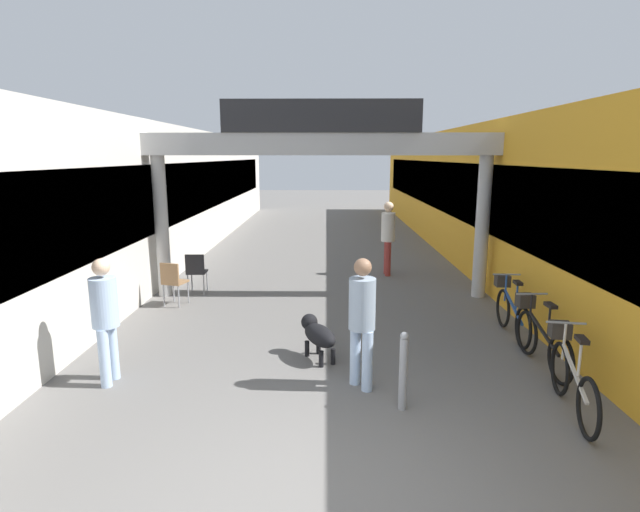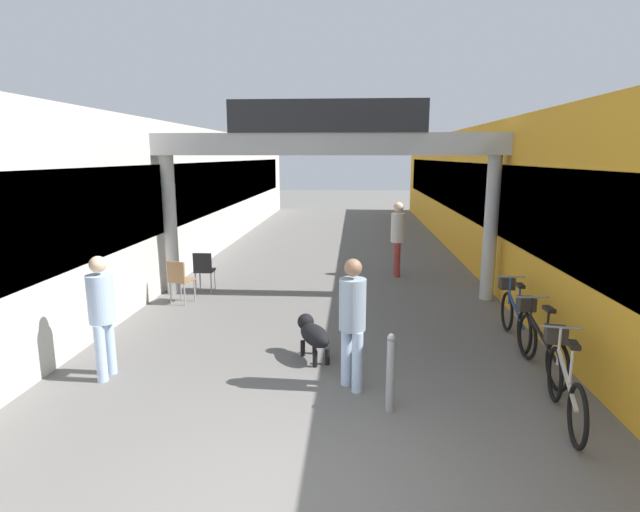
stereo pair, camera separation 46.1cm
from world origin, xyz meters
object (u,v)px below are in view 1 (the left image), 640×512
(bollard_post_metal, at_px, (403,370))
(cafe_chair_wood_nearer, at_px, (173,280))
(bicycle_blue_third, at_px, (511,309))
(cafe_chair_black_farther, at_px, (196,270))
(pedestrian_carrying_crate, at_px, (388,233))
(dog_on_leash, at_px, (318,334))
(pedestrian_with_dog, at_px, (362,315))
(bicycle_black_second, at_px, (540,336))
(pedestrian_companion, at_px, (105,313))
(bicycle_silver_nearest, at_px, (571,374))

(bollard_post_metal, distance_m, cafe_chair_wood_nearer, 5.68)
(bicycle_blue_third, distance_m, cafe_chair_black_farther, 6.37)
(pedestrian_carrying_crate, distance_m, dog_on_leash, 5.61)
(bollard_post_metal, bearing_deg, bicycle_blue_third, 49.43)
(pedestrian_with_dog, distance_m, dog_on_leash, 1.24)
(bollard_post_metal, bearing_deg, bicycle_black_second, 31.54)
(bollard_post_metal, xyz_separation_m, cafe_chair_wood_nearer, (-3.94, 4.09, 0.05))
(pedestrian_carrying_crate, relative_size, bollard_post_metal, 1.92)
(bicycle_blue_third, relative_size, cafe_chair_black_farther, 1.90)
(bicycle_blue_third, height_order, bollard_post_metal, bicycle_blue_third)
(pedestrian_carrying_crate, height_order, cafe_chair_black_farther, pedestrian_carrying_crate)
(dog_on_leash, relative_size, cafe_chair_wood_nearer, 0.97)
(dog_on_leash, height_order, bicycle_black_second, bicycle_black_second)
(bicycle_black_second, height_order, bollard_post_metal, bicycle_black_second)
(bollard_post_metal, bearing_deg, pedestrian_with_dog, 128.60)
(pedestrian_companion, height_order, bicycle_silver_nearest, pedestrian_companion)
(pedestrian_with_dog, xyz_separation_m, bicycle_black_second, (2.59, 0.75, -0.54))
(pedestrian_companion, relative_size, dog_on_leash, 1.95)
(pedestrian_with_dog, xyz_separation_m, bicycle_blue_third, (2.63, 1.97, -0.54))
(bicycle_black_second, relative_size, bicycle_blue_third, 1.00)
(bicycle_black_second, bearing_deg, pedestrian_carrying_crate, 105.36)
(pedestrian_companion, height_order, pedestrian_carrying_crate, pedestrian_carrying_crate)
(pedestrian_companion, xyz_separation_m, cafe_chair_wood_nearer, (-0.19, 3.43, -0.42))
(pedestrian_carrying_crate, height_order, dog_on_leash, pedestrian_carrying_crate)
(bicycle_silver_nearest, relative_size, bicycle_black_second, 0.99)
(pedestrian_with_dog, xyz_separation_m, cafe_chair_wood_nearer, (-3.49, 3.52, -0.44))
(pedestrian_companion, bearing_deg, pedestrian_with_dog, -1.59)
(cafe_chair_wood_nearer, relative_size, cafe_chair_black_farther, 1.00)
(pedestrian_companion, height_order, dog_on_leash, pedestrian_companion)
(bicycle_blue_third, bearing_deg, pedestrian_carrying_crate, 109.92)
(dog_on_leash, bearing_deg, bicycle_blue_third, 18.24)
(dog_on_leash, xyz_separation_m, bicycle_blue_third, (3.20, 1.06, 0.05))
(pedestrian_with_dog, distance_m, pedestrian_carrying_crate, 6.33)
(pedestrian_carrying_crate, bearing_deg, bollard_post_metal, -95.30)
(pedestrian_carrying_crate, bearing_deg, pedestrian_with_dog, -99.85)
(bollard_post_metal, xyz_separation_m, cafe_chair_black_farther, (-3.71, 4.98, 0.05))
(bicycle_blue_third, bearing_deg, pedestrian_with_dog, -143.07)
(pedestrian_companion, bearing_deg, cafe_chair_black_farther, 89.37)
(dog_on_leash, bearing_deg, cafe_chair_wood_nearer, 138.21)
(pedestrian_companion, distance_m, bicycle_silver_nearest, 5.78)
(dog_on_leash, relative_size, bicycle_black_second, 0.51)
(pedestrian_carrying_crate, distance_m, bicycle_black_second, 5.73)
(pedestrian_carrying_crate, xyz_separation_m, cafe_chair_black_farther, (-4.34, -1.82, -0.53))
(pedestrian_with_dog, relative_size, pedestrian_carrying_crate, 0.93)
(cafe_chair_wood_nearer, height_order, cafe_chair_black_farther, same)
(pedestrian_companion, relative_size, pedestrian_carrying_crate, 0.91)
(dog_on_leash, distance_m, bicycle_silver_nearest, 3.33)
(cafe_chair_black_farther, bearing_deg, cafe_chair_wood_nearer, -104.70)
(pedestrian_carrying_crate, xyz_separation_m, cafe_chair_wood_nearer, (-4.57, -2.71, -0.53))
(pedestrian_companion, bearing_deg, dog_on_leash, 16.85)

